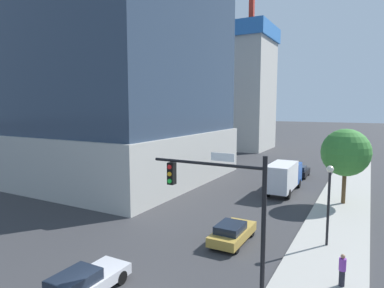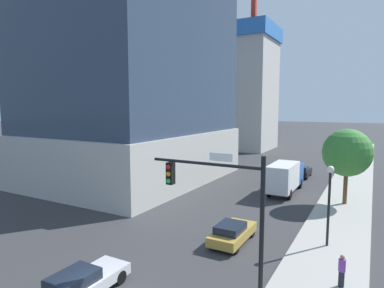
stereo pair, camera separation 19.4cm
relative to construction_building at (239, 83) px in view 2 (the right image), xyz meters
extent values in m
cube|color=#9E9B93|center=(23.85, -37.63, -14.12)|extent=(4.48, 120.00, 0.15)
cube|color=#B2AFA8|center=(-0.11, -35.36, -11.21)|extent=(18.23, 23.80, 5.96)
cube|color=#B2AFA8|center=(-0.02, 0.02, -1.34)|extent=(14.03, 12.42, 25.70)
cube|color=#2D6BB7|center=(-0.02, 0.02, 10.00)|extent=(14.87, 13.17, 3.00)
cube|color=red|center=(4.19, -3.70, 2.04)|extent=(0.90, 0.90, 32.47)
cylinder|color=black|center=(22.01, -54.48, -10.62)|extent=(0.20, 0.20, 6.84)
cylinder|color=black|center=(19.31, -54.48, -7.74)|extent=(5.39, 0.14, 0.14)
cube|color=black|center=(17.51, -54.48, -8.36)|extent=(0.32, 0.36, 1.05)
sphere|color=red|center=(17.51, -54.67, -8.02)|extent=(0.22, 0.22, 0.22)
sphere|color=orange|center=(17.51, -54.67, -8.36)|extent=(0.22, 0.22, 0.22)
sphere|color=green|center=(17.51, -54.67, -8.70)|extent=(0.22, 0.22, 0.22)
cube|color=white|center=(20.12, -54.48, -7.39)|extent=(1.10, 0.04, 0.36)
cylinder|color=black|center=(23.63, -45.60, -11.66)|extent=(0.16, 0.16, 4.77)
sphere|color=silver|center=(23.63, -45.60, -9.09)|extent=(0.44, 0.44, 0.44)
cylinder|color=brown|center=(23.86, -34.95, -12.49)|extent=(0.36, 0.36, 3.11)
sphere|color=#387F33|center=(23.86, -34.95, -9.32)|extent=(4.31, 4.31, 4.31)
cube|color=black|center=(18.02, -24.18, -13.57)|extent=(1.92, 4.03, 0.66)
cube|color=#19212D|center=(18.02, -24.91, -12.96)|extent=(1.61, 1.87, 0.56)
cylinder|color=black|center=(17.18, -22.81, -13.86)|extent=(0.22, 0.67, 0.67)
cylinder|color=black|center=(18.86, -22.81, -13.86)|extent=(0.22, 0.67, 0.67)
cylinder|color=black|center=(17.18, -25.55, -13.86)|extent=(0.22, 0.67, 0.67)
cylinder|color=black|center=(18.86, -25.55, -13.86)|extent=(0.22, 0.67, 0.67)
cube|color=#B7B7BC|center=(14.20, -56.88, -13.61)|extent=(1.80, 4.43, 0.56)
cube|color=#19212D|center=(14.20, -57.64, -13.06)|extent=(1.51, 2.21, 0.54)
cylinder|color=black|center=(13.41, -55.37, -13.84)|extent=(0.22, 0.71, 0.71)
cylinder|color=black|center=(14.99, -55.37, -13.84)|extent=(0.22, 0.71, 0.71)
cube|color=#AD8938|center=(18.02, -47.72, -13.61)|extent=(1.88, 4.38, 0.60)
cube|color=#19212D|center=(18.02, -48.15, -13.06)|extent=(1.58, 2.10, 0.49)
cylinder|color=black|center=(17.19, -46.23, -13.86)|extent=(0.22, 0.67, 0.67)
cylinder|color=black|center=(18.85, -46.23, -13.86)|extent=(0.22, 0.67, 0.67)
cylinder|color=black|center=(17.19, -49.21, -13.86)|extent=(0.22, 0.67, 0.67)
cylinder|color=black|center=(18.85, -49.21, -13.86)|extent=(0.22, 0.67, 0.67)
cube|color=#1E4799|center=(18.02, -30.35, -12.51)|extent=(2.26, 2.13, 2.16)
cube|color=silver|center=(18.02, -34.23, -12.28)|extent=(2.26, 5.33, 2.63)
cylinder|color=black|center=(17.03, -30.35, -13.69)|extent=(0.30, 1.00, 1.00)
cylinder|color=black|center=(19.01, -30.35, -13.69)|extent=(0.30, 1.00, 1.00)
cylinder|color=black|center=(17.03, -35.56, -13.69)|extent=(0.30, 1.00, 1.00)
cylinder|color=black|center=(19.01, -35.56, -13.69)|extent=(0.30, 1.00, 1.00)
cylinder|color=black|center=(24.86, -50.46, -13.64)|extent=(0.28, 0.28, 0.80)
cylinder|color=purple|center=(24.86, -50.46, -12.93)|extent=(0.34, 0.34, 0.62)
sphere|color=#997051|center=(24.86, -50.46, -12.51)|extent=(0.22, 0.22, 0.22)
camera|label=1|loc=(25.70, -67.51, -5.22)|focal=30.70mm
camera|label=2|loc=(25.87, -67.41, -5.22)|focal=30.70mm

